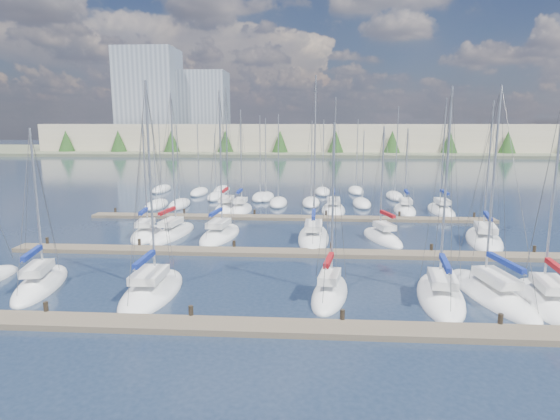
# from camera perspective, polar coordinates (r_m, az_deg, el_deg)

# --- Properties ---
(ground) EXTENTS (400.00, 400.00, 0.00)m
(ground) POSITION_cam_1_polar(r_m,az_deg,el_deg) (80.85, 2.19, 3.18)
(ground) COLOR #222F44
(ground) RESTS_ON ground
(dock_near) EXTENTS (44.00, 1.93, 1.10)m
(dock_near) POSITION_cam_1_polar(r_m,az_deg,el_deg) (24.51, -1.94, -14.11)
(dock_near) COLOR #6B5E4C
(dock_near) RESTS_ON ground
(dock_mid) EXTENTS (44.00, 1.93, 1.10)m
(dock_mid) POSITION_cam_1_polar(r_m,az_deg,el_deg) (37.65, 0.21, -5.20)
(dock_mid) COLOR #6B5E4C
(dock_mid) RESTS_ON ground
(dock_far) EXTENTS (44.00, 1.93, 1.10)m
(dock_far) POSITION_cam_1_polar(r_m,az_deg,el_deg) (51.24, 1.20, -0.95)
(dock_far) COLOR #6B5E4C
(dock_far) RESTS_ON ground
(sailboat_r) EXTENTS (2.67, 8.60, 13.97)m
(sailboat_r) POSITION_cam_1_polar(r_m,az_deg,el_deg) (58.62, 19.04, -0.04)
(sailboat_r) COLOR white
(sailboat_r) RESTS_ON ground
(sailboat_n) EXTENTS (2.69, 8.60, 15.33)m
(sailboat_n) POSITION_cam_1_polar(r_m,az_deg,el_deg) (57.48, -6.48, 0.29)
(sailboat_n) COLOR white
(sailboat_n) RESTS_ON ground
(sailboat_b) EXTENTS (3.93, 8.01, 10.83)m
(sailboat_b) POSITION_cam_1_polar(r_m,az_deg,el_deg) (34.09, -27.13, -8.06)
(sailboat_b) COLOR white
(sailboat_b) RESTS_ON ground
(sailboat_j) EXTENTS (3.78, 8.62, 14.00)m
(sailboat_j) POSITION_cam_1_polar(r_m,az_deg,el_deg) (43.76, -7.32, -3.01)
(sailboat_j) COLOR white
(sailboat_j) RESTS_ON ground
(sailboat_g) EXTENTS (3.61, 8.12, 13.20)m
(sailboat_g) POSITION_cam_1_polar(r_m,az_deg,el_deg) (31.76, 29.73, -9.61)
(sailboat_g) COLOR white
(sailboat_g) RESTS_ON ground
(sailboat_d) EXTENTS (3.12, 6.85, 11.17)m
(sailboat_d) POSITION_cam_1_polar(r_m,az_deg,el_deg) (29.04, 6.09, -10.04)
(sailboat_d) COLOR white
(sailboat_d) RESTS_ON ground
(sailboat_k) EXTENTS (2.97, 10.28, 15.24)m
(sailboat_k) POSITION_cam_1_polar(r_m,az_deg,el_deg) (42.72, 4.11, -3.27)
(sailboat_k) COLOR white
(sailboat_k) RESTS_ON ground
(sailboat_o) EXTENTS (2.69, 6.72, 12.67)m
(sailboat_o) POSITION_cam_1_polar(r_m,az_deg,el_deg) (56.14, -4.78, 0.07)
(sailboat_o) COLOR white
(sailboat_o) RESTS_ON ground
(sailboat_e) EXTENTS (3.78, 8.57, 13.19)m
(sailboat_e) POSITION_cam_1_polar(r_m,az_deg,el_deg) (30.14, 18.96, -9.81)
(sailboat_e) COLOR white
(sailboat_e) RESTS_ON ground
(sailboat_h) EXTENTS (3.32, 6.94, 11.54)m
(sailboat_h) POSITION_cam_1_polar(r_m,az_deg,el_deg) (45.26, -15.93, -2.87)
(sailboat_h) COLOR white
(sailboat_h) RESTS_ON ground
(sailboat_m) EXTENTS (4.86, 9.87, 13.04)m
(sailboat_m) POSITION_cam_1_polar(r_m,az_deg,el_deg) (45.49, 23.60, -3.31)
(sailboat_m) COLOR white
(sailboat_m) RESTS_ON ground
(sailboat_l) EXTENTS (4.03, 7.30, 10.86)m
(sailboat_l) POSITION_cam_1_polar(r_m,az_deg,el_deg) (43.28, 12.38, -3.32)
(sailboat_l) COLOR white
(sailboat_l) RESTS_ON ground
(sailboat_i) EXTENTS (3.44, 8.75, 13.92)m
(sailboat_i) POSITION_cam_1_polar(r_m,az_deg,el_deg) (45.10, -12.90, -2.77)
(sailboat_i) COLOR white
(sailboat_i) RESTS_ON ground
(sailboat_p) EXTENTS (3.08, 8.44, 14.11)m
(sailboat_p) POSITION_cam_1_polar(r_m,az_deg,el_deg) (56.29, 6.53, 0.06)
(sailboat_p) COLOR white
(sailboat_p) RESTS_ON ground
(sailboat_c) EXTENTS (3.08, 8.16, 13.58)m
(sailboat_c) POSITION_cam_1_polar(r_m,az_deg,el_deg) (30.30, -15.32, -9.51)
(sailboat_c) COLOR white
(sailboat_c) RESTS_ON ground
(sailboat_f) EXTENTS (4.08, 9.65, 13.29)m
(sailboat_f) POSITION_cam_1_polar(r_m,az_deg,el_deg) (31.54, 24.32, -9.29)
(sailboat_f) COLOR white
(sailboat_f) RESTS_ON ground
(sailboat_q) EXTENTS (3.00, 7.20, 10.50)m
(sailboat_q) POSITION_cam_1_polar(r_m,az_deg,el_deg) (57.56, 14.96, -0.01)
(sailboat_q) COLOR white
(sailboat_q) RESTS_ON ground
(distant_boats) EXTENTS (36.93, 20.75, 13.30)m
(distant_boats) POSITION_cam_1_polar(r_m,az_deg,el_deg) (65.04, -2.06, 1.63)
(distant_boats) COLOR #9EA0A5
(distant_boats) RESTS_ON ground
(shoreline) EXTENTS (400.00, 60.00, 38.00)m
(shoreline) POSITION_cam_1_polar(r_m,az_deg,el_deg) (170.65, -1.41, 9.57)
(shoreline) COLOR #666B51
(shoreline) RESTS_ON ground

